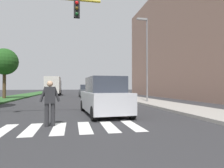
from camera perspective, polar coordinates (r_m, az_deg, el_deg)
ground_plane at (r=30.45m, az=-12.20°, el=-3.53°), size 140.00×140.00×0.00m
crosswalk at (r=7.37m, az=-15.06°, el=-12.21°), size 5.85×2.20×0.01m
median_strip at (r=29.43m, az=-26.16°, el=-3.42°), size 3.34×64.00×0.15m
tree_far at (r=25.83m, az=-28.58°, el=5.60°), size 3.01×3.01×5.69m
sidewalk_right at (r=29.32m, az=2.69°, el=-3.51°), size 3.00×64.00×0.15m
street_lamp_right at (r=18.28m, az=9.79°, el=9.07°), size 1.02×0.24×7.50m
pedestrian_performer at (r=7.72m, az=-17.47°, el=-4.73°), size 0.75×0.29×1.69m
suv_crossing at (r=10.45m, az=-2.31°, el=-3.74°), size 2.27×4.73×1.97m
sedan_midblock at (r=28.69m, az=-7.53°, el=-2.09°), size 1.93×4.23×1.77m
truck_box_delivery at (r=34.87m, az=-16.56°, el=-0.48°), size 2.40×6.20×3.10m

